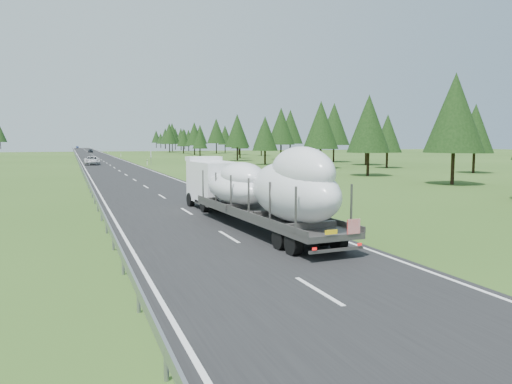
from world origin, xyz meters
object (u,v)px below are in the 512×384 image
object	(u,v)px
highway_sign	(151,155)
distant_car_dark	(91,151)
distant_van	(92,161)
boat_truck	(253,186)
distant_car_blue	(77,147)

from	to	relation	value
highway_sign	distant_car_dark	distance (m)	101.85
distant_van	distant_car_dark	distance (m)	97.94
boat_truck	distant_car_blue	distance (m)	273.89
highway_sign	distant_car_blue	xyz separation A→B (m)	(-9.78, 204.98, -1.13)
highway_sign	distant_car_blue	distance (m)	205.21
boat_truck	distant_van	xyz separation A→B (m)	(-5.04, 72.62, -1.34)
distant_van	distant_car_blue	world-z (taller)	distant_van
highway_sign	boat_truck	world-z (taller)	boat_truck
highway_sign	boat_truck	size ratio (longest dim) A/B	0.14
highway_sign	distant_car_dark	bearing A→B (deg)	93.77
distant_car_dark	distant_car_blue	bearing A→B (deg)	91.41
boat_truck	distant_car_dark	world-z (taller)	boat_truck
highway_sign	distant_car_dark	world-z (taller)	highway_sign
highway_sign	distant_car_blue	world-z (taller)	highway_sign
highway_sign	boat_truck	bearing A→B (deg)	-94.32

